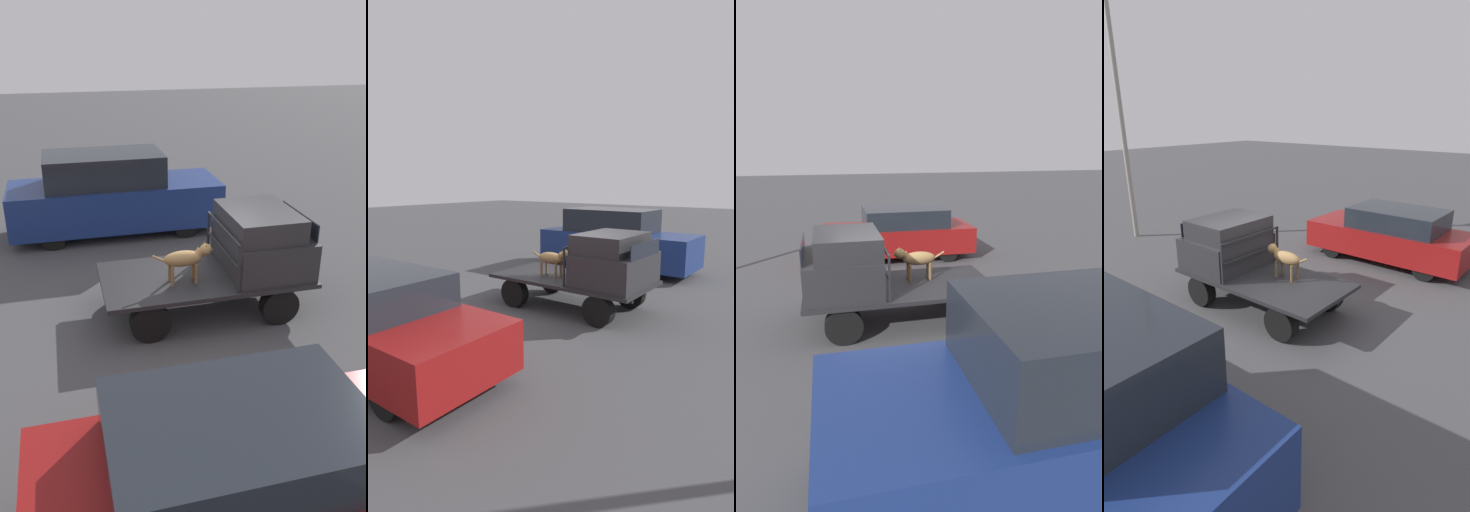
# 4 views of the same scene
# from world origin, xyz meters

# --- Properties ---
(ground_plane) EXTENTS (80.00, 80.00, 0.00)m
(ground_plane) POSITION_xyz_m (0.00, 0.00, 0.00)
(ground_plane) COLOR #474749
(flatbed_truck) EXTENTS (3.80, 1.91, 0.75)m
(flatbed_truck) POSITION_xyz_m (0.00, 0.00, 0.55)
(flatbed_truck) COLOR black
(flatbed_truck) RESTS_ON ground
(truck_cab) EXTENTS (1.44, 1.79, 1.15)m
(truck_cab) POSITION_xyz_m (1.10, 0.00, 1.30)
(truck_cab) COLOR #28282B
(truck_cab) RESTS_ON flatbed_truck
(truck_headboard) EXTENTS (0.04, 1.79, 0.89)m
(truck_headboard) POSITION_xyz_m (0.34, 0.00, 1.34)
(truck_headboard) COLOR #232326
(truck_headboard) RESTS_ON flatbed_truck
(dog) EXTENTS (1.12, 0.28, 0.73)m
(dog) POSITION_xyz_m (-0.39, -0.25, 1.22)
(dog) COLOR brown
(dog) RESTS_ON flatbed_truck
(parked_sedan) EXTENTS (4.59, 1.86, 1.60)m
(parked_sedan) POSITION_xyz_m (-0.85, -4.56, 0.81)
(parked_sedan) COLOR black
(parked_sedan) RESTS_ON ground
(parked_pickup_far) EXTENTS (5.34, 1.92, 2.11)m
(parked_pickup_far) POSITION_xyz_m (-1.13, 4.48, 1.02)
(parked_pickup_far) COLOR black
(parked_pickup_far) RESTS_ON ground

